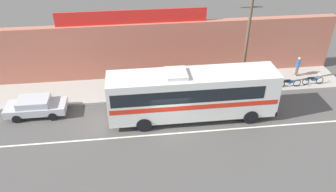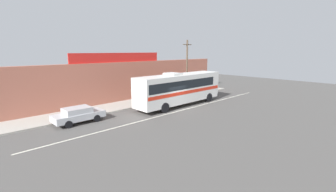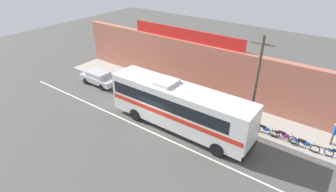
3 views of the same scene
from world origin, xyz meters
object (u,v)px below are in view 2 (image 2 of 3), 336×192
at_px(pedestrian_by_curb, 201,83).
at_px(motorcycle_black, 212,87).
at_px(intercity_bus, 179,88).
at_px(motorcycle_blue, 192,91).
at_px(motorcycle_red, 205,89).
at_px(motorcycle_green, 198,90).
at_px(utility_pole, 187,67).
at_px(parked_car, 78,114).

bearing_deg(pedestrian_by_curb, motorcycle_black, -66.76).
distance_m(intercity_bus, motorcycle_blue, 6.72).
bearing_deg(motorcycle_red, pedestrian_by_curb, 50.32).
relative_size(motorcycle_blue, motorcycle_green, 1.03).
height_order(motorcycle_blue, motorcycle_green, same).
bearing_deg(motorcycle_green, intercity_bus, -156.85).
bearing_deg(motorcycle_blue, pedestrian_by_curb, 21.32).
relative_size(utility_pole, motorcycle_black, 4.02).
bearing_deg(motorcycle_blue, intercity_bus, -152.54).
bearing_deg(motorcycle_black, motorcycle_green, -179.39).
bearing_deg(utility_pole, motorcycle_black, 1.26).
bearing_deg(motorcycle_red, utility_pole, 179.47).
height_order(motorcycle_black, pedestrian_by_curb, pedestrian_by_curb).
relative_size(intercity_bus, utility_pole, 1.57).
distance_m(parked_car, motorcycle_green, 18.26).
relative_size(motorcycle_blue, pedestrian_by_curb, 1.08).
bearing_deg(parked_car, motorcycle_red, 3.75).
bearing_deg(motorcycle_blue, parked_car, -175.38).
relative_size(utility_pole, motorcycle_green, 4.03).
distance_m(intercity_bus, pedestrian_by_curb, 11.15).
bearing_deg(intercity_bus, motorcycle_black, 16.19).
height_order(utility_pole, motorcycle_red, utility_pole).
height_order(motorcycle_red, pedestrian_by_curb, pedestrian_by_curb).
xyz_separation_m(motorcycle_blue, motorcycle_green, (1.40, 0.06, 0.00)).
distance_m(motorcycle_blue, pedestrian_by_curb, 4.61).
bearing_deg(motorcycle_green, parked_car, -175.54).
distance_m(parked_car, pedestrian_by_curb, 21.29).
xyz_separation_m(utility_pole, motorcycle_red, (4.02, -0.04, -3.40)).
xyz_separation_m(motorcycle_red, motorcycle_green, (-1.42, 0.13, 0.00)).
relative_size(utility_pole, pedestrian_by_curb, 4.24).
distance_m(motorcycle_blue, motorcycle_red, 2.82).
xyz_separation_m(motorcycle_blue, motorcycle_black, (4.93, 0.10, 0.00)).
relative_size(motorcycle_black, motorcycle_green, 1.00).
bearing_deg(motorcycle_blue, motorcycle_red, -1.44).
distance_m(utility_pole, pedestrian_by_curb, 6.37).
bearing_deg(utility_pole, motorcycle_blue, 1.63).
bearing_deg(motorcycle_green, pedestrian_by_curb, 29.20).
distance_m(parked_car, utility_pole, 16.00).
height_order(parked_car, motorcycle_red, parked_car).
relative_size(parked_car, motorcycle_green, 2.31).
bearing_deg(pedestrian_by_curb, parked_car, -171.84).
height_order(parked_car, motorcycle_blue, parked_car).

